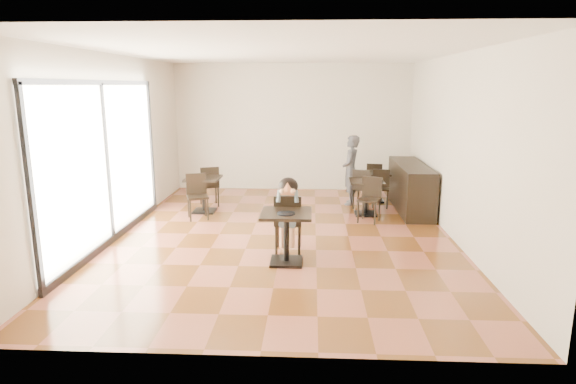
# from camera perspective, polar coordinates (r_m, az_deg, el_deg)

# --- Properties ---
(floor) EXTENTS (6.00, 8.00, 0.01)m
(floor) POSITION_cam_1_polar(r_m,az_deg,el_deg) (8.76, -0.55, -5.12)
(floor) COLOR brown
(floor) RESTS_ON ground
(ceiling) EXTENTS (6.00, 8.00, 0.01)m
(ceiling) POSITION_cam_1_polar(r_m,az_deg,el_deg) (8.36, -0.59, 16.26)
(ceiling) COLOR white
(ceiling) RESTS_ON floor
(wall_back) EXTENTS (6.00, 0.01, 3.20)m
(wall_back) POSITION_cam_1_polar(r_m,az_deg,el_deg) (12.39, 0.54, 7.64)
(wall_back) COLOR beige
(wall_back) RESTS_ON floor
(wall_front) EXTENTS (6.00, 0.01, 3.20)m
(wall_front) POSITION_cam_1_polar(r_m,az_deg,el_deg) (4.48, -3.60, -1.11)
(wall_front) COLOR beige
(wall_front) RESTS_ON floor
(wall_left) EXTENTS (0.01, 8.00, 3.20)m
(wall_left) POSITION_cam_1_polar(r_m,az_deg,el_deg) (9.10, -19.87, 5.12)
(wall_left) COLOR beige
(wall_left) RESTS_ON floor
(wall_right) EXTENTS (0.01, 8.00, 3.20)m
(wall_right) POSITION_cam_1_polar(r_m,az_deg,el_deg) (8.76, 19.49, 4.89)
(wall_right) COLOR beige
(wall_right) RESTS_ON floor
(storefront_window) EXTENTS (0.04, 4.50, 2.60)m
(storefront_window) POSITION_cam_1_polar(r_m,az_deg,el_deg) (8.66, -20.84, 3.37)
(storefront_window) COLOR white
(storefront_window) RESTS_ON floor
(child_table) EXTENTS (0.76, 0.76, 0.80)m
(child_table) POSITION_cam_1_polar(r_m,az_deg,el_deg) (7.31, -0.20, -5.45)
(child_table) COLOR black
(child_table) RESTS_ON floor
(child_chair) EXTENTS (0.43, 0.43, 0.96)m
(child_chair) POSITION_cam_1_polar(r_m,az_deg,el_deg) (7.81, 0.02, -3.64)
(child_chair) COLOR black
(child_chair) RESTS_ON floor
(child) EXTENTS (0.43, 0.61, 1.21)m
(child) POSITION_cam_1_polar(r_m,az_deg,el_deg) (7.78, 0.02, -2.76)
(child) COLOR slate
(child) RESTS_ON child_chair
(plate) EXTENTS (0.27, 0.27, 0.02)m
(plate) POSITION_cam_1_polar(r_m,az_deg,el_deg) (7.10, -0.24, -2.56)
(plate) COLOR black
(plate) RESTS_ON child_table
(pizza_slice) EXTENTS (0.28, 0.22, 0.06)m
(pizza_slice) POSITION_cam_1_polar(r_m,az_deg,el_deg) (7.48, -0.05, 0.14)
(pizza_slice) COLOR #E2C86C
(pizza_slice) RESTS_ON child
(adult_patron) EXTENTS (0.47, 0.63, 1.57)m
(adult_patron) POSITION_cam_1_polar(r_m,az_deg,el_deg) (10.95, 7.45, 2.59)
(adult_patron) COLOR #3D3D42
(adult_patron) RESTS_ON floor
(cafe_table_mid) EXTENTS (0.91, 0.91, 0.73)m
(cafe_table_mid) POSITION_cam_1_polar(r_m,az_deg,el_deg) (10.16, 9.23, -0.66)
(cafe_table_mid) COLOR black
(cafe_table_mid) RESTS_ON floor
(cafe_table_left) EXTENTS (0.91, 0.91, 0.75)m
(cafe_table_left) POSITION_cam_1_polar(r_m,az_deg,el_deg) (10.40, -9.95, -0.31)
(cafe_table_left) COLOR black
(cafe_table_left) RESTS_ON floor
(cafe_table_back) EXTENTS (0.75, 0.75, 0.68)m
(cafe_table_back) POSITION_cam_1_polar(r_m,az_deg,el_deg) (11.39, 10.24, 0.61)
(cafe_table_back) COLOR black
(cafe_table_back) RESTS_ON floor
(chair_mid_a) EXTENTS (0.52, 0.52, 0.88)m
(chair_mid_a) POSITION_cam_1_polar(r_m,az_deg,el_deg) (10.68, 8.93, 0.41)
(chair_mid_a) COLOR black
(chair_mid_a) RESTS_ON floor
(chair_mid_b) EXTENTS (0.52, 0.52, 0.88)m
(chair_mid_b) POSITION_cam_1_polar(r_m,az_deg,el_deg) (9.61, 9.60, -0.97)
(chair_mid_b) COLOR black
(chair_mid_b) RESTS_ON floor
(chair_left_a) EXTENTS (0.52, 0.52, 0.91)m
(chair_left_a) POSITION_cam_1_polar(r_m,az_deg,el_deg) (10.91, -9.33, 0.72)
(chair_left_a) COLOR black
(chair_left_a) RESTS_ON floor
(chair_left_b) EXTENTS (0.52, 0.52, 0.91)m
(chair_left_b) POSITION_cam_1_polar(r_m,az_deg,el_deg) (9.87, -10.66, -0.59)
(chair_left_b) COLOR black
(chair_left_b) RESTS_ON floor
(chair_back_a) EXTENTS (0.43, 0.43, 0.82)m
(chair_back_a) POSITION_cam_1_polar(r_m,az_deg,el_deg) (11.92, 10.20, 1.48)
(chair_back_a) COLOR black
(chair_back_a) RESTS_ON floor
(chair_back_b) EXTENTS (0.43, 0.43, 0.82)m
(chair_back_b) POSITION_cam_1_polar(r_m,az_deg,el_deg) (10.85, 10.91, 0.37)
(chair_back_b) COLOR black
(chair_back_b) RESTS_ON floor
(service_counter) EXTENTS (0.60, 2.40, 1.00)m
(service_counter) POSITION_cam_1_polar(r_m,az_deg,el_deg) (10.77, 14.32, 0.59)
(service_counter) COLOR black
(service_counter) RESTS_ON floor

